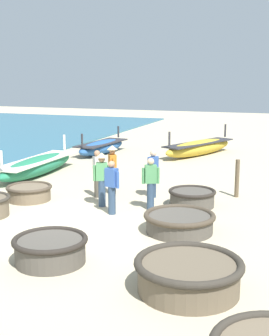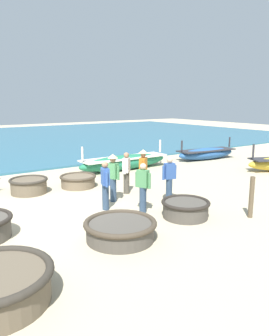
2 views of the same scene
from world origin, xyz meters
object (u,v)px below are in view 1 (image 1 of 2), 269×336
coracle_weathered (29,192)px  fisherman_crouching (153,172)px  coracle_far_left (179,222)px  mooring_post_shoreline (237,178)px  long_boat_blue_hull (102,147)px  long_boat_green_hull (199,147)px  fisherman_standing_left (97,172)px  fisherman_by_coracle (151,182)px  fisherman_hauling (112,166)px  long_boat_red_hull (37,166)px  coracle_front_left (189,274)px  fisherman_with_hat (102,176)px  coracle_beside_post (50,249)px  coracle_nearest (192,197)px  fisherman_standing_right (112,186)px

coracle_weathered → fisherman_crouching: fisherman_crouching is taller
coracle_far_left → mooring_post_shoreline: mooring_post_shoreline is taller
long_boat_blue_hull → long_boat_green_hull: size_ratio=0.81×
fisherman_standing_left → fisherman_crouching: bearing=20.2°
coracle_weathered → fisherman_by_coracle: (4.00, 0.32, 0.57)m
coracle_weathered → fisherman_hauling: 2.84m
fisherman_crouching → long_boat_red_hull: bearing=162.5°
fisherman_by_coracle → fisherman_hauling: size_ratio=0.94×
fisherman_by_coracle → fisherman_crouching: 1.44m
coracle_front_left → long_boat_blue_hull: size_ratio=0.50×
long_boat_blue_hull → long_boat_green_hull: bearing=14.6°
fisherman_with_hat → fisherman_crouching: fisherman_with_hat is taller
long_boat_green_hull → fisherman_with_hat: fisherman_with_hat is taller
long_boat_blue_hull → mooring_post_shoreline: (7.72, -6.38, 0.27)m
coracle_beside_post → long_boat_green_hull: bearing=89.9°
fisherman_with_hat → fisherman_standing_left: 1.10m
coracle_nearest → coracle_front_left: 5.82m
long_boat_blue_hull → long_boat_red_hull: size_ratio=0.80×
fisherman_with_hat → fisherman_crouching: (1.13, 1.56, -0.12)m
coracle_weathered → long_boat_green_hull: (3.26, 10.32, 0.13)m
fisherman_with_hat → fisherman_standing_right: (0.60, -0.65, -0.12)m
coracle_nearest → fisherman_with_hat: 2.84m
fisherman_with_hat → fisherman_standing_right: fisherman_with_hat is taller
fisherman_standing_right → coracle_beside_post: bearing=-87.7°
coracle_weathered → coracle_far_left: bearing=-14.3°
coracle_front_left → coracle_weathered: bearing=144.3°
fisherman_with_hat → fisherman_standing_right: 0.90m
coracle_front_left → fisherman_standing_right: bearing=128.7°
coracle_beside_post → fisherman_with_hat: bearing=99.7°
coracle_nearest → fisherman_by_coracle: size_ratio=0.93×
coracle_far_left → fisherman_standing_left: size_ratio=1.18×
long_boat_blue_hull → fisherman_standing_left: (3.43, -7.99, 0.48)m
mooring_post_shoreline → long_boat_blue_hull: bearing=140.5°
long_boat_blue_hull → fisherman_hauling: size_ratio=2.45×
fisherman_with_hat → coracle_front_left: bearing=-50.7°
fisherman_standing_left → coracle_front_left: bearing=-51.9°
coracle_beside_post → mooring_post_shoreline: 7.56m
fisherman_with_hat → fisherman_crouching: size_ratio=1.06×
coracle_nearest → long_boat_blue_hull: 10.34m
long_boat_green_hull → coracle_nearest: bearing=-78.8°
long_boat_green_hull → mooring_post_shoreline: 8.17m
coracle_beside_post → fisherman_by_coracle: size_ratio=1.03×
long_boat_green_hull → fisherman_with_hat: size_ratio=3.03×
long_boat_green_hull → mooring_post_shoreline: bearing=-68.9°
coracle_front_left → long_boat_red_hull: (-8.18, 8.00, 0.04)m
coracle_nearest → long_boat_blue_hull: size_ratio=0.36×
coracle_nearest → mooring_post_shoreline: 1.98m
fisherman_crouching → mooring_post_shoreline: 2.77m
fisherman_hauling → coracle_beside_post: bearing=-80.1°
coracle_far_left → mooring_post_shoreline: bearing=77.9°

